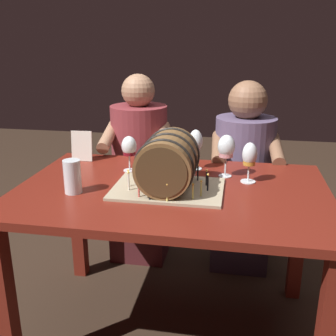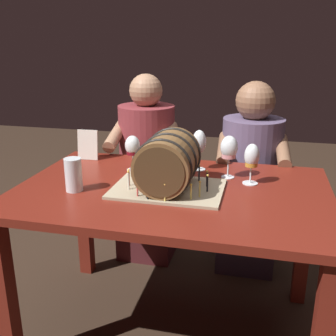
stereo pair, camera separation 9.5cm
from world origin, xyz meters
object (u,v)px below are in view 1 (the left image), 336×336
dining_table (172,211)px  wine_glass_amber (250,156)px  beer_pint (73,178)px  person_seated_left (140,176)px  person_seated_right (243,183)px  wine_glass_empty (196,142)px  barrel_cake (168,164)px  wine_glass_rose (226,148)px  wine_glass_white (160,143)px  wine_glass_red (129,148)px  menu_card (82,146)px

dining_table → wine_glass_amber: 0.42m
beer_pint → person_seated_left: size_ratio=0.12×
person_seated_right → wine_glass_amber: bearing=-88.8°
wine_glass_empty → wine_glass_amber: bearing=-29.1°
barrel_cake → wine_glass_rose: size_ratio=2.35×
wine_glass_amber → person_seated_right: person_seated_right is taller
wine_glass_amber → beer_pint: (-0.73, -0.26, -0.06)m
person_seated_left → dining_table: bearing=-65.2°
wine_glass_amber → wine_glass_rose: size_ratio=0.92×
wine_glass_amber → beer_pint: size_ratio=1.29×
barrel_cake → wine_glass_white: 0.37m
wine_glass_white → wine_glass_amber: bearing=-22.9°
wine_glass_white → wine_glass_amber: wine_glass_amber is taller
wine_glass_red → beer_pint: (-0.16, -0.32, -0.05)m
menu_card → person_seated_right: size_ratio=0.14×
wine_glass_empty → beer_pint: wine_glass_empty is taller
barrel_cake → wine_glass_amber: size_ratio=2.55×
dining_table → person_seated_left: bearing=114.8°
wine_glass_amber → menu_card: (-0.86, 0.18, -0.04)m
menu_card → wine_glass_amber: bearing=-14.8°
person_seated_right → person_seated_left: bearing=180.0°
barrel_cake → wine_glass_white: bearing=106.2°
beer_pint → person_seated_right: person_seated_right is taller
dining_table → barrel_cake: barrel_cake is taller
wine_glass_rose → person_seated_left: (-0.54, 0.49, -0.34)m
dining_table → person_seated_left: person_seated_left is taller
wine_glass_amber → wine_glass_red: wine_glass_amber is taller
wine_glass_rose → beer_pint: size_ratio=1.40×
beer_pint → menu_card: menu_card is taller
barrel_cake → wine_glass_amber: bearing=25.7°
wine_glass_red → person_seated_left: person_seated_left is taller
wine_glass_white → person_seated_left: (-0.20, 0.36, -0.31)m
person_seated_left → menu_card: bearing=-120.9°
wine_glass_amber → beer_pint: wine_glass_amber is taller
beer_pint → person_seated_left: (0.08, 0.81, -0.27)m
wine_glass_red → person_seated_right: size_ratio=0.15×
dining_table → person_seated_left: (-0.32, 0.68, -0.09)m
wine_glass_amber → wine_glass_rose: wine_glass_rose is taller
wine_glass_white → person_seated_left: person_seated_left is taller
wine_glass_red → barrel_cake: bearing=-44.1°
dining_table → wine_glass_amber: (0.33, 0.14, 0.23)m
barrel_cake → wine_glass_white: barrel_cake is taller
barrel_cake → wine_glass_rose: (0.23, 0.22, 0.02)m
wine_glass_amber → barrel_cake: bearing=-154.3°
wine_glass_white → beer_pint: size_ratio=1.18×
barrel_cake → wine_glass_rose: 0.32m
dining_table → wine_glass_amber: wine_glass_amber is taller
dining_table → wine_glass_empty: (0.07, 0.28, 0.25)m
dining_table → wine_glass_rose: size_ratio=6.74×
wine_glass_empty → wine_glass_white: (-0.18, 0.04, -0.02)m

